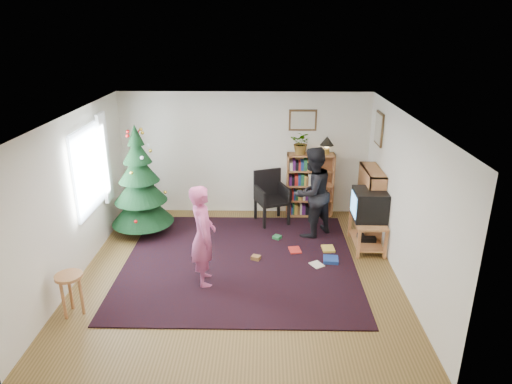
{
  "coord_description": "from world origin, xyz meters",
  "views": [
    {
      "loc": [
        0.4,
        -6.42,
        3.77
      ],
      "look_at": [
        0.26,
        0.7,
        1.1
      ],
      "focal_mm": 32.0,
      "sensor_mm": 36.0,
      "label": 1
    }
  ],
  "objects_px": {
    "bookshelf_right": "(370,202)",
    "person_by_chair": "(312,193)",
    "stool": "(70,284)",
    "christmas_tree": "(140,190)",
    "bookshelf_back": "(310,184)",
    "crt_tv": "(369,205)",
    "armchair": "(272,194)",
    "potted_plant": "(302,143)",
    "table_lamp": "(327,142)",
    "picture_back": "(303,120)",
    "picture_right": "(379,129)",
    "person_standing": "(203,236)",
    "tv_stand": "(367,230)"
  },
  "relations": [
    {
      "from": "picture_right",
      "to": "potted_plant",
      "type": "distance_m",
      "value": 1.53
    },
    {
      "from": "crt_tv",
      "to": "potted_plant",
      "type": "height_order",
      "value": "potted_plant"
    },
    {
      "from": "picture_back",
      "to": "picture_right",
      "type": "xyz_separation_m",
      "value": [
        1.33,
        -0.73,
        0.0
      ]
    },
    {
      "from": "stool",
      "to": "person_by_chair",
      "type": "relative_size",
      "value": 0.36
    },
    {
      "from": "armchair",
      "to": "stool",
      "type": "xyz_separation_m",
      "value": [
        -2.75,
        -3.21,
        -0.09
      ]
    },
    {
      "from": "picture_back",
      "to": "person_by_chair",
      "type": "distance_m",
      "value": 1.57
    },
    {
      "from": "christmas_tree",
      "to": "table_lamp",
      "type": "height_order",
      "value": "christmas_tree"
    },
    {
      "from": "picture_back",
      "to": "picture_right",
      "type": "height_order",
      "value": "picture_right"
    },
    {
      "from": "table_lamp",
      "to": "bookshelf_back",
      "type": "bearing_deg",
      "value": -180.0
    },
    {
      "from": "potted_plant",
      "to": "armchair",
      "type": "bearing_deg",
      "value": -151.15
    },
    {
      "from": "stool",
      "to": "potted_plant",
      "type": "distance_m",
      "value": 4.96
    },
    {
      "from": "crt_tv",
      "to": "bookshelf_back",
      "type": "bearing_deg",
      "value": 121.53
    },
    {
      "from": "christmas_tree",
      "to": "table_lamp",
      "type": "xyz_separation_m",
      "value": [
        3.51,
        0.94,
        0.68
      ]
    },
    {
      "from": "bookshelf_back",
      "to": "picture_back",
      "type": "bearing_deg",
      "value": 143.01
    },
    {
      "from": "crt_tv",
      "to": "person_standing",
      "type": "xyz_separation_m",
      "value": [
        -2.72,
        -1.23,
        -0.02
      ]
    },
    {
      "from": "person_by_chair",
      "to": "picture_back",
      "type": "bearing_deg",
      "value": -123.68
    },
    {
      "from": "christmas_tree",
      "to": "bookshelf_back",
      "type": "relative_size",
      "value": 1.6
    },
    {
      "from": "picture_right",
      "to": "person_standing",
      "type": "xyz_separation_m",
      "value": [
        -2.98,
        -2.09,
        -1.16
      ]
    },
    {
      "from": "armchair",
      "to": "person_by_chair",
      "type": "relative_size",
      "value": 0.61
    },
    {
      "from": "armchair",
      "to": "picture_back",
      "type": "bearing_deg",
      "value": 15.86
    },
    {
      "from": "picture_right",
      "to": "table_lamp",
      "type": "distance_m",
      "value": 1.11
    },
    {
      "from": "bookshelf_right",
      "to": "person_standing",
      "type": "xyz_separation_m",
      "value": [
        -2.84,
        -1.71,
        0.13
      ]
    },
    {
      "from": "picture_right",
      "to": "tv_stand",
      "type": "bearing_deg",
      "value": -106.57
    },
    {
      "from": "picture_back",
      "to": "christmas_tree",
      "type": "bearing_deg",
      "value": -160.54
    },
    {
      "from": "bookshelf_back",
      "to": "armchair",
      "type": "distance_m",
      "value": 0.85
    },
    {
      "from": "bookshelf_right",
      "to": "person_by_chair",
      "type": "height_order",
      "value": "person_by_chair"
    },
    {
      "from": "christmas_tree",
      "to": "stool",
      "type": "distance_m",
      "value": 2.64
    },
    {
      "from": "picture_right",
      "to": "potted_plant",
      "type": "height_order",
      "value": "picture_right"
    },
    {
      "from": "person_by_chair",
      "to": "crt_tv",
      "type": "bearing_deg",
      "value": 113.49
    },
    {
      "from": "bookshelf_right",
      "to": "person_standing",
      "type": "distance_m",
      "value": 3.32
    },
    {
      "from": "picture_back",
      "to": "stool",
      "type": "bearing_deg",
      "value": -132.47
    },
    {
      "from": "picture_back",
      "to": "stool",
      "type": "xyz_separation_m",
      "value": [
        -3.35,
        -3.66,
        -1.48
      ]
    },
    {
      "from": "bookshelf_back",
      "to": "potted_plant",
      "type": "height_order",
      "value": "potted_plant"
    },
    {
      "from": "christmas_tree",
      "to": "armchair",
      "type": "relative_size",
      "value": 2.01
    },
    {
      "from": "bookshelf_back",
      "to": "bookshelf_right",
      "type": "bearing_deg",
      "value": -43.89
    },
    {
      "from": "stool",
      "to": "tv_stand",
      "type": "bearing_deg",
      "value": 25.18
    },
    {
      "from": "picture_back",
      "to": "crt_tv",
      "type": "xyz_separation_m",
      "value": [
        1.07,
        -1.58,
        -1.14
      ]
    },
    {
      "from": "picture_right",
      "to": "bookshelf_back",
      "type": "height_order",
      "value": "picture_right"
    },
    {
      "from": "potted_plant",
      "to": "stool",
      "type": "bearing_deg",
      "value": -133.37
    },
    {
      "from": "picture_right",
      "to": "bookshelf_right",
      "type": "height_order",
      "value": "picture_right"
    },
    {
      "from": "bookshelf_back",
      "to": "armchair",
      "type": "bearing_deg",
      "value": -157.76
    },
    {
      "from": "christmas_tree",
      "to": "bookshelf_back",
      "type": "xyz_separation_m",
      "value": [
        3.21,
        0.94,
        -0.2
      ]
    },
    {
      "from": "bookshelf_right",
      "to": "stool",
      "type": "relative_size",
      "value": 2.13
    },
    {
      "from": "table_lamp",
      "to": "bookshelf_right",
      "type": "bearing_deg",
      "value": -53.83
    },
    {
      "from": "bookshelf_back",
      "to": "table_lamp",
      "type": "relative_size",
      "value": 3.58
    },
    {
      "from": "picture_back",
      "to": "bookshelf_back",
      "type": "bearing_deg",
      "value": -36.99
    },
    {
      "from": "armchair",
      "to": "stool",
      "type": "height_order",
      "value": "armchair"
    },
    {
      "from": "tv_stand",
      "to": "bookshelf_back",
      "type": "bearing_deg",
      "value": 121.61
    },
    {
      "from": "armchair",
      "to": "person_by_chair",
      "type": "distance_m",
      "value": 1.02
    },
    {
      "from": "person_standing",
      "to": "table_lamp",
      "type": "bearing_deg",
      "value": -50.25
    }
  ]
}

